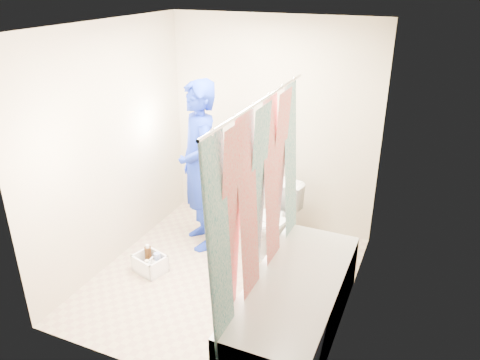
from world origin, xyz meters
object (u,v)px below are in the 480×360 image
at_px(bathtub, 295,304).
at_px(toilet, 272,219).
at_px(cleaning_caddy, 151,264).
at_px(plumber, 199,167).

bearing_deg(bathtub, toilet, 118.31).
height_order(bathtub, toilet, toilet).
distance_m(toilet, cleaning_caddy, 1.35).
height_order(plumber, cleaning_caddy, plumber).
bearing_deg(cleaning_caddy, toilet, 59.97).
distance_m(bathtub, toilet, 1.29).
height_order(bathtub, plumber, plumber).
relative_size(toilet, cleaning_caddy, 2.00).
bearing_deg(bathtub, cleaning_caddy, 171.82).
bearing_deg(plumber, cleaning_caddy, -59.99).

